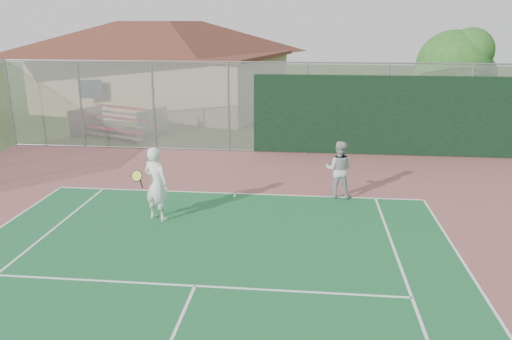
# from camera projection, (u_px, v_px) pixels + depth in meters

# --- Properties ---
(back_fence) EXTENTS (20.08, 0.11, 3.53)m
(back_fence) POSITION_uv_depth(u_px,v_px,m) (309.00, 111.00, 19.09)
(back_fence) COLOR gray
(back_fence) RESTS_ON ground
(clubhouse) EXTENTS (15.50, 12.08, 5.94)m
(clubhouse) POSITION_uv_depth(u_px,v_px,m) (162.00, 57.00, 28.73)
(clubhouse) COLOR tan
(clubhouse) RESTS_ON ground
(bleachers) EXTENTS (3.98, 3.11, 1.22)m
(bleachers) POSITION_uv_depth(u_px,v_px,m) (119.00, 121.00, 22.45)
(bleachers) COLOR #AF2F28
(bleachers) RESTS_ON ground
(tree) EXTENTS (3.42, 3.24, 4.77)m
(tree) POSITION_uv_depth(u_px,v_px,m) (455.00, 70.00, 19.80)
(tree) COLOR #382114
(tree) RESTS_ON ground
(player_white_front) EXTENTS (0.98, 0.80, 1.93)m
(player_white_front) POSITION_uv_depth(u_px,v_px,m) (156.00, 184.00, 12.72)
(player_white_front) COLOR white
(player_white_front) RESTS_ON ground
(player_grey_back) EXTENTS (0.89, 0.74, 1.67)m
(player_grey_back) POSITION_uv_depth(u_px,v_px,m) (339.00, 170.00, 14.43)
(player_grey_back) COLOR #ACAFB2
(player_grey_back) RESTS_ON ground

